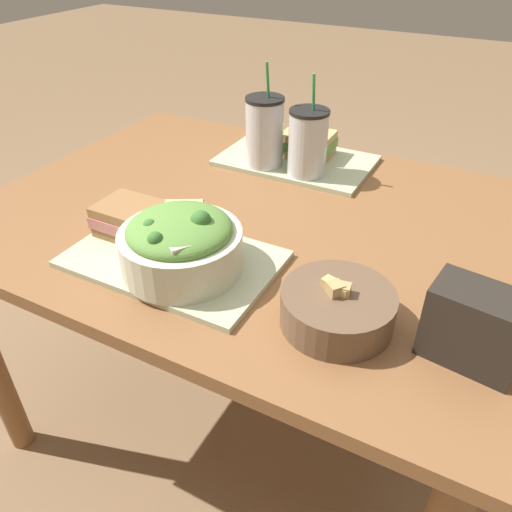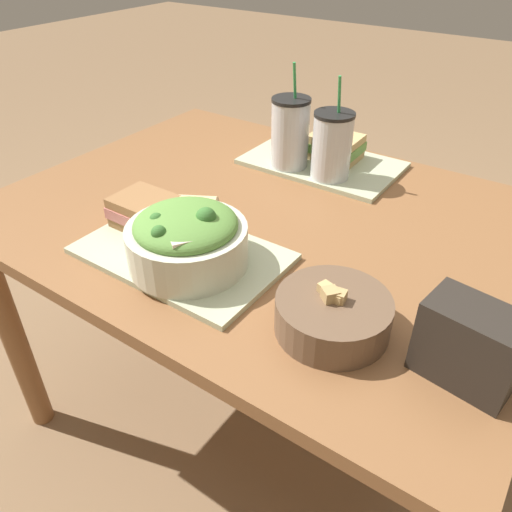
{
  "view_description": "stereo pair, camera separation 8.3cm",
  "coord_description": "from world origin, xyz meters",
  "px_view_note": "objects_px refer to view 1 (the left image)",
  "views": [
    {
      "loc": [
        0.47,
        -0.86,
        1.26
      ],
      "look_at": [
        0.15,
        -0.26,
        0.79
      ],
      "focal_mm": 35.0,
      "sensor_mm": 36.0,
      "label": 1
    },
    {
      "loc": [
        0.54,
        -0.82,
        1.26
      ],
      "look_at": [
        0.15,
        -0.26,
        0.79
      ],
      "focal_mm": 35.0,
      "sensor_mm": 36.0,
      "label": 2
    }
  ],
  "objects_px": {
    "sandwich_far": "(309,144)",
    "drink_cup_red": "(308,145)",
    "salad_bowl": "(181,243)",
    "soup_bowl": "(337,307)",
    "sandwich_near": "(129,218)",
    "baguette_near": "(176,215)",
    "drink_cup_dark": "(265,134)",
    "chip_bag": "(475,326)"
  },
  "relations": [
    {
      "from": "salad_bowl",
      "to": "drink_cup_dark",
      "type": "relative_size",
      "value": 0.86
    },
    {
      "from": "salad_bowl",
      "to": "sandwich_far",
      "type": "xyz_separation_m",
      "value": [
        0.0,
        0.59,
        -0.02
      ]
    },
    {
      "from": "drink_cup_dark",
      "to": "drink_cup_red",
      "type": "xyz_separation_m",
      "value": [
        0.12,
        0.0,
        -0.01
      ]
    },
    {
      "from": "baguette_near",
      "to": "sandwich_far",
      "type": "relative_size",
      "value": 1.0
    },
    {
      "from": "salad_bowl",
      "to": "drink_cup_red",
      "type": "distance_m",
      "value": 0.48
    },
    {
      "from": "sandwich_near",
      "to": "chip_bag",
      "type": "relative_size",
      "value": 0.84
    },
    {
      "from": "salad_bowl",
      "to": "soup_bowl",
      "type": "height_order",
      "value": "salad_bowl"
    },
    {
      "from": "salad_bowl",
      "to": "chip_bag",
      "type": "height_order",
      "value": "salad_bowl"
    },
    {
      "from": "soup_bowl",
      "to": "drink_cup_dark",
      "type": "distance_m",
      "value": 0.61
    },
    {
      "from": "sandwich_far",
      "to": "drink_cup_red",
      "type": "height_order",
      "value": "drink_cup_red"
    },
    {
      "from": "soup_bowl",
      "to": "sandwich_near",
      "type": "relative_size",
      "value": 1.5
    },
    {
      "from": "sandwich_near",
      "to": "baguette_near",
      "type": "xyz_separation_m",
      "value": [
        0.08,
        0.06,
        -0.0
      ]
    },
    {
      "from": "sandwich_far",
      "to": "chip_bag",
      "type": "relative_size",
      "value": 0.92
    },
    {
      "from": "baguette_near",
      "to": "drink_cup_red",
      "type": "bearing_deg",
      "value": -48.61
    },
    {
      "from": "drink_cup_dark",
      "to": "chip_bag",
      "type": "xyz_separation_m",
      "value": [
        0.58,
        -0.46,
        -0.03
      ]
    },
    {
      "from": "baguette_near",
      "to": "sandwich_far",
      "type": "bearing_deg",
      "value": -40.02
    },
    {
      "from": "soup_bowl",
      "to": "chip_bag",
      "type": "xyz_separation_m",
      "value": [
        0.2,
        0.02,
        0.03
      ]
    },
    {
      "from": "chip_bag",
      "to": "salad_bowl",
      "type": "bearing_deg",
      "value": -168.95
    },
    {
      "from": "sandwich_near",
      "to": "salad_bowl",
      "type": "bearing_deg",
      "value": -17.92
    },
    {
      "from": "soup_bowl",
      "to": "chip_bag",
      "type": "distance_m",
      "value": 0.2
    },
    {
      "from": "sandwich_far",
      "to": "drink_cup_red",
      "type": "bearing_deg",
      "value": -71.51
    },
    {
      "from": "soup_bowl",
      "to": "chip_bag",
      "type": "height_order",
      "value": "chip_bag"
    },
    {
      "from": "sandwich_near",
      "to": "sandwich_far",
      "type": "distance_m",
      "value": 0.56
    },
    {
      "from": "salad_bowl",
      "to": "soup_bowl",
      "type": "bearing_deg",
      "value": 0.67
    },
    {
      "from": "baguette_near",
      "to": "drink_cup_dark",
      "type": "relative_size",
      "value": 0.52
    },
    {
      "from": "sandwich_far",
      "to": "drink_cup_dark",
      "type": "bearing_deg",
      "value": -127.6
    },
    {
      "from": "sandwich_far",
      "to": "drink_cup_dark",
      "type": "distance_m",
      "value": 0.14
    },
    {
      "from": "soup_bowl",
      "to": "drink_cup_red",
      "type": "height_order",
      "value": "drink_cup_red"
    },
    {
      "from": "salad_bowl",
      "to": "drink_cup_red",
      "type": "height_order",
      "value": "drink_cup_red"
    },
    {
      "from": "soup_bowl",
      "to": "sandwich_far",
      "type": "xyz_separation_m",
      "value": [
        -0.3,
        0.59,
        0.01
      ]
    },
    {
      "from": "soup_bowl",
      "to": "sandwich_far",
      "type": "relative_size",
      "value": 1.36
    },
    {
      "from": "baguette_near",
      "to": "drink_cup_red",
      "type": "relative_size",
      "value": 0.55
    },
    {
      "from": "soup_bowl",
      "to": "baguette_near",
      "type": "distance_m",
      "value": 0.41
    },
    {
      "from": "baguette_near",
      "to": "drink_cup_dark",
      "type": "bearing_deg",
      "value": -31.15
    },
    {
      "from": "baguette_near",
      "to": "sandwich_far",
      "type": "xyz_separation_m",
      "value": [
        0.09,
        0.48,
        0.0
      ]
    },
    {
      "from": "soup_bowl",
      "to": "baguette_near",
      "type": "xyz_separation_m",
      "value": [
        -0.39,
        0.11,
        0.01
      ]
    },
    {
      "from": "drink_cup_dark",
      "to": "chip_bag",
      "type": "height_order",
      "value": "drink_cup_dark"
    },
    {
      "from": "sandwich_far",
      "to": "baguette_near",
      "type": "bearing_deg",
      "value": -102.38
    },
    {
      "from": "sandwich_far",
      "to": "drink_cup_red",
      "type": "distance_m",
      "value": 0.12
    },
    {
      "from": "drink_cup_red",
      "to": "chip_bag",
      "type": "distance_m",
      "value": 0.65
    },
    {
      "from": "baguette_near",
      "to": "chip_bag",
      "type": "xyz_separation_m",
      "value": [
        0.59,
        -0.09,
        0.02
      ]
    },
    {
      "from": "salad_bowl",
      "to": "sandwich_far",
      "type": "distance_m",
      "value": 0.59
    }
  ]
}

